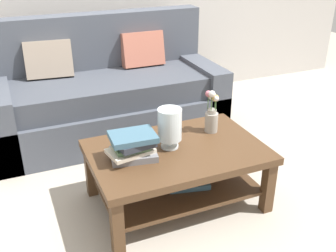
{
  "coord_description": "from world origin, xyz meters",
  "views": [
    {
      "loc": [
        -0.97,
        -2.55,
        1.71
      ],
      "look_at": [
        -0.01,
        -0.29,
        0.53
      ],
      "focal_mm": 42.75,
      "sensor_mm": 36.0,
      "label": 1
    }
  ],
  "objects_px": {
    "glass_hurricane_vase": "(170,126)",
    "flower_pitcher": "(212,114)",
    "coffee_table": "(177,163)",
    "couch": "(107,95)",
    "book_stack_main": "(133,146)"
  },
  "relations": [
    {
      "from": "glass_hurricane_vase",
      "to": "flower_pitcher",
      "type": "height_order",
      "value": "flower_pitcher"
    },
    {
      "from": "flower_pitcher",
      "to": "coffee_table",
      "type": "bearing_deg",
      "value": -156.23
    },
    {
      "from": "glass_hurricane_vase",
      "to": "flower_pitcher",
      "type": "bearing_deg",
      "value": 15.88
    },
    {
      "from": "couch",
      "to": "book_stack_main",
      "type": "relative_size",
      "value": 6.17
    },
    {
      "from": "book_stack_main",
      "to": "couch",
      "type": "bearing_deg",
      "value": 82.19
    },
    {
      "from": "coffee_table",
      "to": "glass_hurricane_vase",
      "type": "xyz_separation_m",
      "value": [
        -0.04,
        0.04,
        0.27
      ]
    },
    {
      "from": "couch",
      "to": "book_stack_main",
      "type": "distance_m",
      "value": 1.31
    },
    {
      "from": "coffee_table",
      "to": "flower_pitcher",
      "type": "distance_m",
      "value": 0.44
    },
    {
      "from": "glass_hurricane_vase",
      "to": "flower_pitcher",
      "type": "relative_size",
      "value": 0.86
    },
    {
      "from": "couch",
      "to": "coffee_table",
      "type": "xyz_separation_m",
      "value": [
        0.13,
        -1.29,
        -0.05
      ]
    },
    {
      "from": "coffee_table",
      "to": "flower_pitcher",
      "type": "height_order",
      "value": "flower_pitcher"
    },
    {
      "from": "couch",
      "to": "glass_hurricane_vase",
      "type": "relative_size",
      "value": 7.49
    },
    {
      "from": "couch",
      "to": "coffee_table",
      "type": "bearing_deg",
      "value": -84.22
    },
    {
      "from": "flower_pitcher",
      "to": "book_stack_main",
      "type": "bearing_deg",
      "value": -167.18
    },
    {
      "from": "couch",
      "to": "coffee_table",
      "type": "distance_m",
      "value": 1.3
    }
  ]
}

